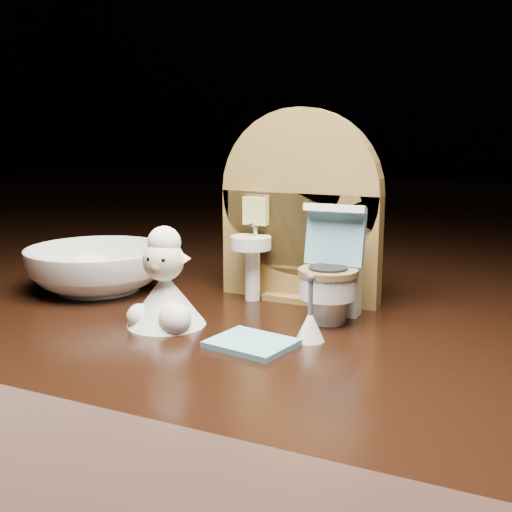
{
  "coord_description": "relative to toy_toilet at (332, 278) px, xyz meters",
  "views": [
    {
      "loc": [
        0.18,
        -0.4,
        0.14
      ],
      "look_at": [
        -0.01,
        0.0,
        0.05
      ],
      "focal_mm": 45.0,
      "sensor_mm": 36.0,
      "label": 1
    }
  ],
  "objects": [
    {
      "name": "plush_lamb",
      "position": [
        -0.1,
        -0.06,
        -0.01
      ],
      "size": [
        0.06,
        0.06,
        0.07
      ],
      "rotation": [
        0.0,
        0.0,
        0.16
      ],
      "color": "white",
      "rests_on": "ground"
    },
    {
      "name": "bath_mat",
      "position": [
        -0.03,
        -0.08,
        -0.03
      ],
      "size": [
        0.06,
        0.05,
        0.0
      ],
      "primitive_type": "cube",
      "rotation": [
        0.0,
        0.0,
        -0.16
      ],
      "color": "#68A8C4",
      "rests_on": "ground"
    },
    {
      "name": "toy_toilet",
      "position": [
        0.0,
        0.0,
        0.0
      ],
      "size": [
        0.04,
        0.05,
        0.08
      ],
      "rotation": [
        0.0,
        0.0,
        0.05
      ],
      "color": "white",
      "rests_on": "ground"
    },
    {
      "name": "backdrop_panel",
      "position": [
        -0.04,
        0.04,
        0.04
      ],
      "size": [
        0.13,
        0.05,
        0.15
      ],
      "color": "olive",
      "rests_on": "ground"
    },
    {
      "name": "ceramic_bowl",
      "position": [
        -0.2,
        -0.01,
        -0.01
      ],
      "size": [
        0.15,
        0.15,
        0.04
      ],
      "primitive_type": "imported",
      "rotation": [
        0.0,
        0.0,
        0.41
      ],
      "color": "white",
      "rests_on": "ground"
    },
    {
      "name": "toilet_brush",
      "position": [
        0.0,
        -0.05,
        -0.02
      ],
      "size": [
        0.02,
        0.02,
        0.05
      ],
      "color": "white",
      "rests_on": "ground"
    }
  ]
}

